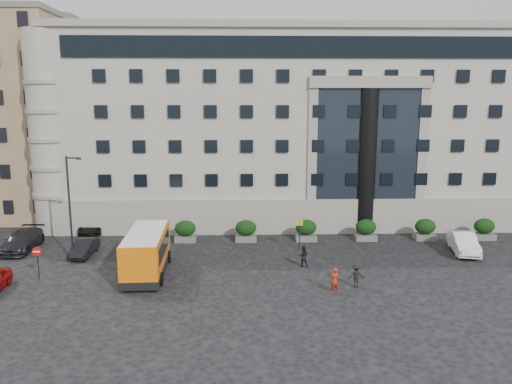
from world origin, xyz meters
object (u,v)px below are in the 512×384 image
(hedge_f, at_px, (484,229))
(pedestrian_c, at_px, (356,275))
(hedge_d, at_px, (366,230))
(red_truck, at_px, (59,206))
(hedge_b, at_px, (246,231))
(pedestrian_a, at_px, (335,280))
(parked_car_b, at_px, (84,248))
(white_taxi, at_px, (464,243))
(minibus, at_px, (146,251))
(parked_car_d, at_px, (92,226))
(bus_stop_sign, at_px, (300,230))
(hedge_c, at_px, (306,230))
(no_entry_sign, at_px, (37,256))
(hedge_a, at_px, (185,231))
(parked_car_c, at_px, (22,241))
(pedestrian_b, at_px, (303,256))
(street_lamp, at_px, (70,204))
(hedge_e, at_px, (425,229))

(hedge_f, height_order, pedestrian_c, hedge_f)
(hedge_d, xyz_separation_m, red_truck, (-29.17, 8.19, 0.51))
(hedge_b, xyz_separation_m, pedestrian_a, (5.52, -11.72, -0.10))
(parked_car_b, bearing_deg, white_taxi, 1.37)
(hedge_b, relative_size, white_taxi, 0.38)
(hedge_b, distance_m, hedge_f, 20.80)
(minibus, relative_size, red_truck, 1.33)
(parked_car_b, xyz_separation_m, parked_car_d, (-1.41, 6.84, -0.02))
(hedge_f, distance_m, parked_car_b, 33.70)
(bus_stop_sign, height_order, pedestrian_c, bus_stop_sign)
(parked_car_d, height_order, pedestrian_a, pedestrian_a)
(hedge_c, relative_size, bus_stop_sign, 0.73)
(hedge_c, distance_m, no_entry_sign, 21.33)
(hedge_a, distance_m, parked_car_d, 9.48)
(parked_car_c, bearing_deg, hedge_c, 3.66)
(hedge_d, relative_size, minibus, 0.25)
(parked_car_c, height_order, white_taxi, white_taxi)
(parked_car_b, bearing_deg, parked_car_c, 165.57)
(hedge_d, relative_size, pedestrian_b, 1.18)
(hedge_f, bearing_deg, bus_stop_sign, -170.37)
(pedestrian_c, bearing_deg, hedge_d, -107.68)
(parked_car_d, bearing_deg, bus_stop_sign, -25.71)
(hedge_f, distance_m, street_lamp, 34.45)
(minibus, xyz_separation_m, white_taxi, (24.37, 4.14, -0.87))
(minibus, relative_size, parked_car_b, 1.91)
(hedge_d, xyz_separation_m, street_lamp, (-23.54, -4.80, 3.44))
(white_taxi, bearing_deg, red_truck, 172.89)
(hedge_d, height_order, minibus, minibus)
(minibus, xyz_separation_m, parked_car_c, (-11.16, 5.85, -0.90))
(street_lamp, xyz_separation_m, minibus, (6.10, -3.08, -2.70))
(street_lamp, relative_size, pedestrian_a, 4.81)
(bus_stop_sign, xyz_separation_m, pedestrian_b, (-0.17, -3.88, -0.95))
(hedge_d, bearing_deg, hedge_b, 180.00)
(hedge_a, bearing_deg, no_entry_sign, -135.52)
(hedge_e, bearing_deg, parked_car_c, -176.57)
(hedge_f, bearing_deg, pedestrian_c, -141.86)
(hedge_f, bearing_deg, pedestrian_a, -142.52)
(pedestrian_a, bearing_deg, hedge_c, -102.68)
(no_entry_sign, relative_size, minibus, 0.32)
(hedge_a, xyz_separation_m, street_lamp, (-7.94, -4.80, 3.44))
(hedge_c, bearing_deg, street_lamp, -165.33)
(hedge_c, distance_m, pedestrian_b, 6.77)
(white_taxi, bearing_deg, hedge_b, 178.99)
(hedge_b, relative_size, pedestrian_b, 1.18)
(parked_car_b, relative_size, pedestrian_c, 2.47)
(red_truck, bearing_deg, pedestrian_c, -46.62)
(red_truck, relative_size, parked_car_d, 1.26)
(parked_car_c, bearing_deg, street_lamp, -30.00)
(no_entry_sign, height_order, white_taxi, no_entry_sign)
(hedge_f, relative_size, red_truck, 0.33)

